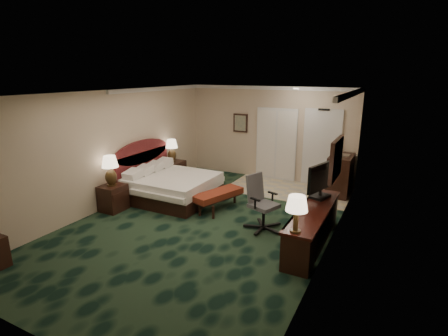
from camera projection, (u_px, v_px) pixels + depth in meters
The scene contains 24 objects.
floor at pixel (205, 223), 7.36m from camera, with size 5.00×7.50×0.00m, color black.
ceiling at pixel (203, 93), 6.64m from camera, with size 5.00×7.50×0.00m, color white.
wall_back at pixel (269, 133), 10.21m from camera, with size 5.00×0.00×2.70m, color beige.
wall_front at pixel (28, 237), 3.79m from camera, with size 5.00×0.00×2.70m, color beige.
wall_left at pixel (111, 149), 8.10m from camera, with size 0.00×7.50×2.70m, color beige.
wall_right at pixel (331, 178), 5.89m from camera, with size 0.00×7.50×2.70m, color beige.
crown_molding at pixel (203, 95), 6.65m from camera, with size 5.00×7.50×0.10m, color silver, non-canonical shape.
tile_patch at pixel (288, 190), 9.44m from camera, with size 3.20×1.70×0.01m, color #AFAB9B.
headboard at pixel (143, 167), 9.11m from camera, with size 0.12×2.00×1.40m, color #460E0E, non-canonical shape.
entry_door at pixel (321, 149), 9.58m from camera, with size 1.02×0.06×2.18m, color silver.
closet_doors at pixel (276, 144), 10.14m from camera, with size 1.20×0.06×2.10m, color silver.
wall_art at pixel (240, 123), 10.51m from camera, with size 0.45×0.06×0.55m, color slate.
wall_mirror at pixel (336, 159), 6.37m from camera, with size 0.05×0.95×0.75m, color white.
bed at pixel (173, 188), 8.68m from camera, with size 1.94×1.79×0.61m, color white.
nightstand_near at pixel (113, 198), 8.00m from camera, with size 0.48×0.55×0.60m, color black.
nightstand_far at pixel (174, 172), 10.04m from camera, with size 0.50×0.57×0.62m, color black.
lamp_near at pixel (111, 171), 7.84m from camera, with size 0.37×0.37×0.69m, color black, non-canonical shape.
lamp_far at pixel (172, 151), 9.87m from camera, with size 0.34×0.34×0.64m, color black, non-canonical shape.
bed_bench at pixel (218, 200), 8.08m from camera, with size 0.44×1.27×0.43m, color maroon.
desk at pixel (313, 227), 6.39m from camera, with size 0.52×2.39×0.69m, color black.
tv at pixel (321, 181), 6.80m from camera, with size 0.08×0.89×0.70m, color black.
desk_lamp at pixel (296, 214), 5.33m from camera, with size 0.34×0.34×0.60m, color black, non-canonical shape.
desk_chair at pixel (264, 203), 6.95m from camera, with size 0.65×0.61×1.11m, color #4A4B56, non-canonical shape.
minibar at pixel (340, 175), 8.99m from camera, with size 0.55×0.98×1.04m, color black.
Camera 1 is at (3.48, -5.84, 3.08)m, focal length 28.00 mm.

